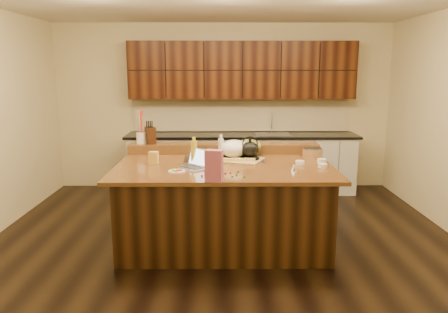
{
  "coord_description": "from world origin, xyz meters",
  "views": [
    {
      "loc": [
        -0.03,
        -4.77,
        1.97
      ],
      "look_at": [
        0.0,
        0.05,
        1.0
      ],
      "focal_mm": 35.0,
      "sensor_mm": 36.0,
      "label": 1
    }
  ],
  "objects": [
    {
      "name": "knife_block",
      "position": [
        -0.93,
        0.7,
        1.15
      ],
      "size": [
        0.17,
        0.2,
        0.21
      ],
      "primitive_type": "cube",
      "rotation": [
        0.0,
        0.0,
        0.42
      ],
      "color": "black",
      "rests_on": "back_ledge"
    },
    {
      "name": "ramekin_c",
      "position": [
        0.85,
        -0.02,
        0.94
      ],
      "size": [
        0.1,
        0.1,
        0.04
      ],
      "primitive_type": "cylinder",
      "rotation": [
        0.0,
        0.0,
        0.04
      ],
      "color": "white",
      "rests_on": "island"
    },
    {
      "name": "strainer_bowl",
      "position": [
        1.08,
        0.43,
        0.97
      ],
      "size": [
        0.25,
        0.25,
        0.09
      ],
      "primitive_type": "cylinder",
      "rotation": [
        0.0,
        0.0,
        0.06
      ],
      "color": "#996B3F",
      "rests_on": "island"
    },
    {
      "name": "gumdrop_8",
      "position": [
        -0.13,
        -0.58,
        0.93
      ],
      "size": [
        0.02,
        0.02,
        0.02
      ],
      "primitive_type": "ellipsoid",
      "color": "red",
      "rests_on": "island"
    },
    {
      "name": "vinegar_bottle",
      "position": [
        -0.03,
        0.26,
        1.04
      ],
      "size": [
        0.08,
        0.08,
        0.25
      ],
      "primitive_type": "cylinder",
      "rotation": [
        0.0,
        0.0,
        0.4
      ],
      "color": "silver",
      "rests_on": "island"
    },
    {
      "name": "gumdrop_0",
      "position": [
        0.14,
        -0.4,
        0.93
      ],
      "size": [
        0.02,
        0.02,
        0.02
      ],
      "primitive_type": "ellipsoid",
      "color": "red",
      "rests_on": "island"
    },
    {
      "name": "gumdrop_3",
      "position": [
        0.08,
        -0.6,
        0.93
      ],
      "size": [
        0.02,
        0.02,
        0.02
      ],
      "primitive_type": "ellipsoid",
      "color": "#198C26",
      "rests_on": "island"
    },
    {
      "name": "package_box",
      "position": [
        -0.79,
        0.02,
        0.99
      ],
      "size": [
        0.11,
        0.09,
        0.14
      ],
      "primitive_type": "cube",
      "rotation": [
        0.0,
        0.0,
        -0.19
      ],
      "color": "gold",
      "rests_on": "island"
    },
    {
      "name": "wooden_tray",
      "position": [
        0.13,
        0.25,
        1.02
      ],
      "size": [
        0.7,
        0.61,
        0.23
      ],
      "rotation": [
        0.0,
        0.0,
        -0.39
      ],
      "color": "tan",
      "rests_on": "island"
    },
    {
      "name": "room",
      "position": [
        0.0,
        0.0,
        1.35
      ],
      "size": [
        5.52,
        5.02,
        2.72
      ],
      "color": "black",
      "rests_on": "ground"
    },
    {
      "name": "ramekin_b",
      "position": [
        1.11,
        0.08,
        0.94
      ],
      "size": [
        0.11,
        0.11,
        0.04
      ],
      "primitive_type": "cylinder",
      "rotation": [
        0.0,
        0.0,
        -0.15
      ],
      "color": "white",
      "rests_on": "island"
    },
    {
      "name": "oil_bottle",
      "position": [
        -0.33,
        -0.07,
        1.06
      ],
      "size": [
        0.09,
        0.09,
        0.27
      ],
      "primitive_type": "cylinder",
      "rotation": [
        0.0,
        0.0,
        -0.25
      ],
      "color": "gold",
      "rests_on": "island"
    },
    {
      "name": "back_counter",
      "position": [
        0.3,
        2.23,
        0.98
      ],
      "size": [
        3.7,
        0.66,
        2.4
      ],
      "color": "silver",
      "rests_on": "ground"
    },
    {
      "name": "cooktop",
      "position": [
        0.0,
        0.3,
        0.94
      ],
      "size": [
        0.92,
        0.52,
        0.05
      ],
      "color": "gray",
      "rests_on": "island"
    },
    {
      "name": "candy_plate",
      "position": [
        -0.49,
        -0.36,
        0.93
      ],
      "size": [
        0.24,
        0.24,
        0.01
      ],
      "primitive_type": "cylinder",
      "rotation": [
        0.0,
        0.0,
        0.41
      ],
      "color": "white",
      "rests_on": "island"
    },
    {
      "name": "pink_bag",
      "position": [
        -0.1,
        -0.76,
        1.07
      ],
      "size": [
        0.18,
        0.13,
        0.3
      ],
      "primitive_type": "cube",
      "rotation": [
        0.0,
        0.0,
        -0.27
      ],
      "color": "#C05A79",
      "rests_on": "island"
    },
    {
      "name": "back_ledge",
      "position": [
        0.0,
        0.7,
        0.98
      ],
      "size": [
        2.4,
        0.3,
        0.12
      ],
      "primitive_type": "cube",
      "color": "black",
      "rests_on": "island"
    },
    {
      "name": "gumdrop_1",
      "position": [
        0.19,
        -0.61,
        0.93
      ],
      "size": [
        0.02,
        0.02,
        0.02
      ],
      "primitive_type": "ellipsoid",
      "color": "#198C26",
      "rests_on": "island"
    },
    {
      "name": "green_bowl",
      "position": [
        0.3,
        0.43,
        1.05
      ],
      "size": [
        0.39,
        0.39,
        0.17
      ],
      "primitive_type": "ellipsoid",
      "rotation": [
        0.0,
        0.0,
        0.33
      ],
      "color": "olive",
      "rests_on": "cooktop"
    },
    {
      "name": "laptop",
      "position": [
        -0.31,
        -0.18,
        0.98
      ],
      "size": [
        0.38,
        0.38,
        0.21
      ],
      "rotation": [
        0.0,
        0.0,
        -0.79
      ],
      "color": "#B7B7BC",
      "rests_on": "island"
    },
    {
      "name": "ramekin_a",
      "position": [
        1.07,
        -0.17,
        0.94
      ],
      "size": [
        0.13,
        0.13,
        0.04
      ],
      "primitive_type": "cylinder",
      "rotation": [
        0.0,
        0.0,
        0.32
      ],
      "color": "white",
      "rests_on": "island"
    },
    {
      "name": "gumdrop_4",
      "position": [
        -0.22,
        -0.56,
        0.93
      ],
      "size": [
        0.02,
        0.02,
        0.02
      ],
      "primitive_type": "ellipsoid",
      "color": "red",
      "rests_on": "island"
    },
    {
      "name": "kettle",
      "position": [
        0.3,
        0.17,
        1.06
      ],
      "size": [
        0.24,
        0.24,
        0.18
      ],
      "primitive_type": "ellipsoid",
      "rotation": [
        0.0,
        0.0,
        -0.16
      ],
      "color": "black",
      "rests_on": "cooktop"
    },
    {
      "name": "utensil_crock",
      "position": [
        -1.05,
        0.7,
        1.11
      ],
      "size": [
        0.13,
        0.13,
        0.14
      ],
      "primitive_type": "cylinder",
      "rotation": [
        0.0,
        0.0,
        -0.08
      ],
      "color": "white",
      "rests_on": "back_ledge"
    },
    {
      "name": "kitchen_timer",
      "position": [
        0.73,
        -0.32,
        0.96
      ],
      "size": [
        0.1,
        0.1,
        0.07
      ],
      "primitive_type": "cone",
      "rotation": [
        0.0,
        0.0,
        -0.34
      ],
      "color": "silver",
      "rests_on": "island"
    },
    {
      "name": "gumdrop_2",
      "position": [
        0.06,
        -0.44,
        0.93
      ],
      "size": [
        0.02,
        0.02,
        0.02
      ],
      "primitive_type": "ellipsoid",
      "color": "red",
      "rests_on": "island"
    },
    {
      "name": "gumdrop_7",
      "position": [
        0.12,
        -0.54,
        0.93
      ],
      "size": [
        0.02,
        0.02,
        0.02
      ],
      "primitive_type": "ellipsoid",
      "color": "#198C26",
      "rests_on": "island"
    },
    {
      "name": "gumdrop_6",
      "position": [
        0.01,
        -0.47,
        0.93
      ],
      "size": [
        0.02,
        0.02,
        0.02
      ],
      "primitive_type": "ellipsoid",
      "color": "red",
      "rests_on": "island"
    },
    {
      "name": "island",
      "position": [
        0.0,
        0.0,
        0.46
      ],
      "size": [
        2.4,
        1.6,
        0.92
      ],
      "color": "black",
      "rests_on": "ground"
    },
    {
      "name": "gumdrop_5",
      "position": [
        0.12,
        -0.49,
        0.93
      ],
      "size": [
        0.02,
        0.02,
        0.02
      ],
      "primitive_type": "ellipsoid",
      "color": "#198C26",
      "rests_on": "island"
    }
  ]
}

